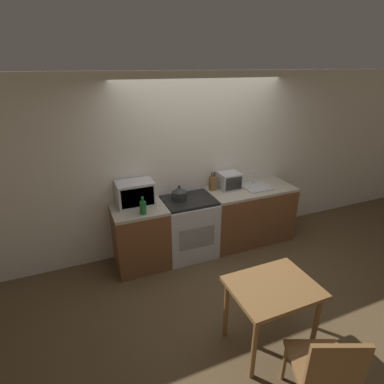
{
  "coord_description": "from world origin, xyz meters",
  "views": [
    {
      "loc": [
        -1.76,
        -2.94,
        2.67
      ],
      "look_at": [
        -0.31,
        0.56,
        1.05
      ],
      "focal_mm": 28.0,
      "sensor_mm": 36.0,
      "label": 1
    }
  ],
  "objects_px": {
    "kettle": "(179,194)",
    "dining_table": "(272,295)",
    "microwave": "(135,193)",
    "dining_chair": "(325,369)",
    "bottle": "(143,207)",
    "stove_range": "(189,227)",
    "toaster_oven": "(229,181)"
  },
  "relations": [
    {
      "from": "stove_range",
      "to": "kettle",
      "type": "xyz_separation_m",
      "value": [
        -0.13,
        0.04,
        0.54
      ]
    },
    {
      "from": "bottle",
      "to": "dining_table",
      "type": "height_order",
      "value": "bottle"
    },
    {
      "from": "kettle",
      "to": "toaster_oven",
      "type": "xyz_separation_m",
      "value": [
        0.85,
        0.1,
        0.04
      ]
    },
    {
      "from": "microwave",
      "to": "bottle",
      "type": "relative_size",
      "value": 2.1
    },
    {
      "from": "stove_range",
      "to": "microwave",
      "type": "distance_m",
      "value": 0.96
    },
    {
      "from": "bottle",
      "to": "dining_table",
      "type": "bearing_deg",
      "value": -62.35
    },
    {
      "from": "dining_chair",
      "to": "microwave",
      "type": "bearing_deg",
      "value": 129.98
    },
    {
      "from": "toaster_oven",
      "to": "dining_table",
      "type": "xyz_separation_m",
      "value": [
        -0.59,
        -1.96,
        -0.4
      ]
    },
    {
      "from": "dining_table",
      "to": "dining_chair",
      "type": "xyz_separation_m",
      "value": [
        -0.02,
        -0.72,
        -0.11
      ]
    },
    {
      "from": "microwave",
      "to": "dining_chair",
      "type": "xyz_separation_m",
      "value": [
        0.85,
        -2.65,
        -0.55
      ]
    },
    {
      "from": "toaster_oven",
      "to": "dining_chair",
      "type": "xyz_separation_m",
      "value": [
        -0.61,
        -2.67,
        -0.52
      ]
    },
    {
      "from": "stove_range",
      "to": "dining_chair",
      "type": "bearing_deg",
      "value": -87.33
    },
    {
      "from": "kettle",
      "to": "toaster_oven",
      "type": "height_order",
      "value": "toaster_oven"
    },
    {
      "from": "stove_range",
      "to": "kettle",
      "type": "distance_m",
      "value": 0.56
    },
    {
      "from": "dining_table",
      "to": "dining_chair",
      "type": "height_order",
      "value": "dining_chair"
    },
    {
      "from": "bottle",
      "to": "dining_chair",
      "type": "distance_m",
      "value": 2.52
    },
    {
      "from": "kettle",
      "to": "stove_range",
      "type": "bearing_deg",
      "value": -19.09
    },
    {
      "from": "stove_range",
      "to": "dining_chair",
      "type": "relative_size",
      "value": 0.99
    },
    {
      "from": "stove_range",
      "to": "bottle",
      "type": "relative_size",
      "value": 3.82
    },
    {
      "from": "toaster_oven",
      "to": "dining_chair",
      "type": "relative_size",
      "value": 0.34
    },
    {
      "from": "microwave",
      "to": "dining_table",
      "type": "relative_size",
      "value": 0.6
    },
    {
      "from": "kettle",
      "to": "toaster_oven",
      "type": "distance_m",
      "value": 0.86
    },
    {
      "from": "dining_chair",
      "to": "stove_range",
      "type": "bearing_deg",
      "value": 114.91
    },
    {
      "from": "kettle",
      "to": "microwave",
      "type": "distance_m",
      "value": 0.61
    },
    {
      "from": "kettle",
      "to": "dining_table",
      "type": "bearing_deg",
      "value": -81.84
    },
    {
      "from": "stove_range",
      "to": "kettle",
      "type": "relative_size",
      "value": 4.19
    },
    {
      "from": "bottle",
      "to": "toaster_oven",
      "type": "xyz_separation_m",
      "value": [
        1.43,
        0.34,
        0.04
      ]
    },
    {
      "from": "bottle",
      "to": "toaster_oven",
      "type": "distance_m",
      "value": 1.47
    },
    {
      "from": "kettle",
      "to": "dining_table",
      "type": "height_order",
      "value": "kettle"
    },
    {
      "from": "kettle",
      "to": "microwave",
      "type": "xyz_separation_m",
      "value": [
        -0.61,
        0.08,
        0.07
      ]
    },
    {
      "from": "dining_chair",
      "to": "toaster_oven",
      "type": "bearing_deg",
      "value": 99.41
    },
    {
      "from": "bottle",
      "to": "toaster_oven",
      "type": "relative_size",
      "value": 0.76
    }
  ]
}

